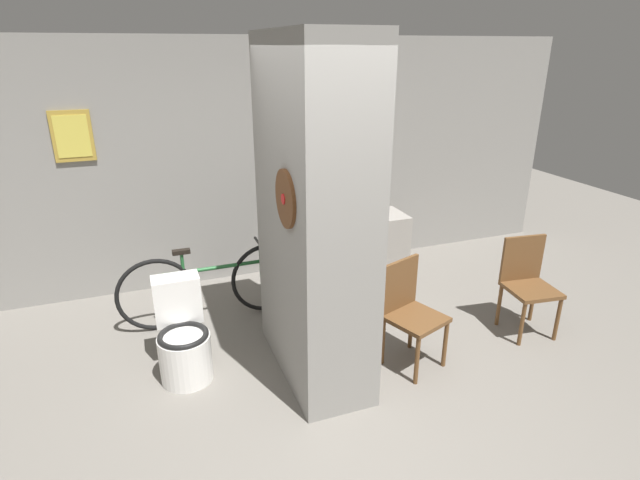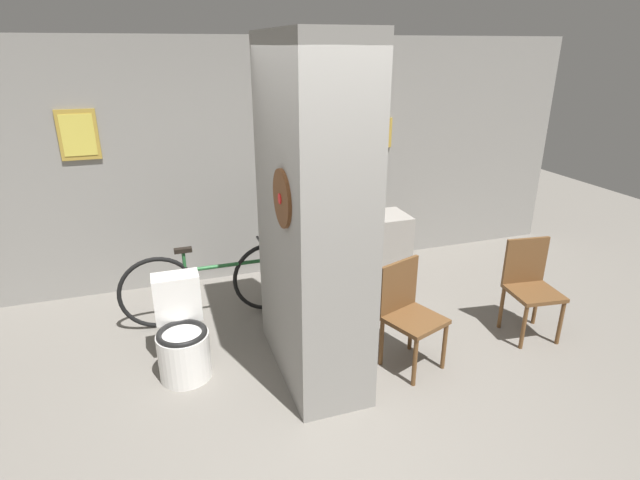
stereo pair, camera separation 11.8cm
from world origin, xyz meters
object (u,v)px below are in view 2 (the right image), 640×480
Objects in this scene: toilet at (182,337)px; chair_near_pillar at (408,310)px; bottle_tall at (329,209)px; bicycle at (215,283)px; chair_by_doorway at (530,283)px.

toilet is 0.88× the size of chair_near_pillar.
chair_near_pillar is at bearing -79.31° from bottle_tall.
bicycle is at bearing -180.00° from bottle_tall.
chair_by_doorway is 1.98m from bottle_tall.
bottle_tall reaches higher than bicycle.
bottle_tall is at bearing 80.78° from chair_near_pillar.
chair_near_pillar is 2.74× the size of bottle_tall.
bicycle is at bearing 64.41° from toilet.
chair_near_pillar reaches higher than toilet.
toilet is at bearing -115.59° from bicycle.
chair_near_pillar is (1.76, -0.47, 0.17)m from toilet.
chair_near_pillar is at bearing -15.07° from toilet.
bottle_tall is (-1.51, 1.17, 0.51)m from chair_by_doorway.
toilet is 0.86m from bicycle.
chair_near_pillar is at bearing -42.03° from bicycle.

